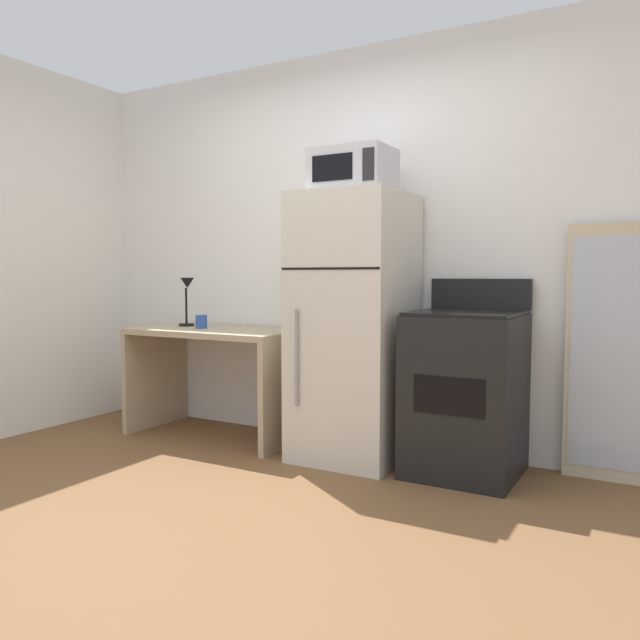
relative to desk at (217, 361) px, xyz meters
name	(u,v)px	position (x,y,z in m)	size (l,w,h in m)	color
ground_plane	(195,527)	(0.92, -1.31, -0.53)	(12.00, 12.00, 0.00)	brown
wall_back_white	(361,248)	(0.92, 0.39, 0.77)	(5.00, 0.10, 2.60)	white
desk	(217,361)	(0.00, 0.00, 0.00)	(1.20, 0.63, 0.75)	tan
desk_lamp	(187,293)	(-0.32, 0.06, 0.46)	(0.14, 0.12, 0.35)	black
coffee_mug	(201,322)	(-0.11, -0.04, 0.27)	(0.08, 0.08, 0.10)	#264C99
refrigerator	(354,327)	(1.06, -0.01, 0.28)	(0.64, 0.67, 1.61)	beige
microwave	(353,171)	(1.06, -0.03, 1.21)	(0.46, 0.35, 0.26)	#B7B7BC
oven_range	(465,392)	(1.75, 0.02, -0.06)	(0.59, 0.61, 1.10)	black
leaning_mirror	(608,353)	(2.46, 0.27, 0.17)	(0.44, 0.03, 1.40)	#C6B793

